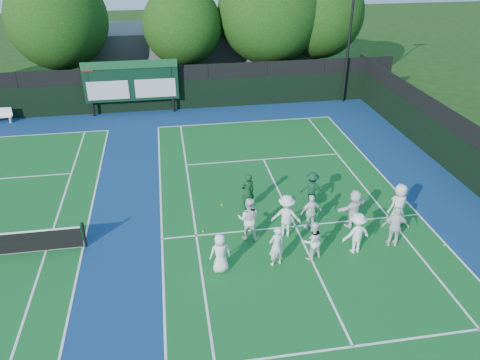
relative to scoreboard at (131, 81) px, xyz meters
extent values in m
plane|color=#17370F|center=(7.01, -15.59, -2.19)|extent=(120.00, 120.00, 0.00)
cube|color=navy|center=(1.01, -14.59, -2.19)|extent=(34.00, 32.00, 0.01)
cube|color=#135C22|center=(7.01, -14.59, -2.18)|extent=(10.97, 23.77, 0.00)
cube|color=white|center=(7.01, -2.70, -2.18)|extent=(10.97, 0.08, 0.00)
cube|color=white|center=(1.53, -14.59, -2.18)|extent=(0.08, 23.77, 0.00)
cube|color=white|center=(12.50, -14.59, -2.18)|extent=(0.08, 23.77, 0.00)
cube|color=white|center=(2.90, -14.59, -2.18)|extent=(0.08, 23.77, 0.00)
cube|color=white|center=(11.13, -14.59, -2.18)|extent=(0.08, 23.77, 0.00)
cube|color=white|center=(7.01, -20.99, -2.18)|extent=(8.23, 0.08, 0.00)
cube|color=white|center=(7.01, -8.19, -2.18)|extent=(8.23, 0.08, 0.00)
cube|color=white|center=(7.01, -14.59, -2.18)|extent=(0.08, 12.80, 0.00)
cube|color=white|center=(-6.99, -2.70, -2.18)|extent=(10.97, 0.08, 0.00)
cube|color=white|center=(-1.50, -14.59, -2.18)|extent=(0.08, 23.77, 0.00)
cube|color=white|center=(-2.87, -14.59, -2.18)|extent=(0.08, 23.77, 0.00)
cube|color=black|center=(1.01, 0.41, -1.19)|extent=(34.00, 0.08, 2.00)
cube|color=black|center=(1.01, 0.41, 0.31)|extent=(34.00, 0.05, 1.00)
cylinder|color=black|center=(-2.59, 0.01, -0.44)|extent=(0.16, 0.16, 3.50)
cylinder|color=black|center=(2.61, 0.01, -0.44)|extent=(0.16, 0.16, 3.50)
cube|color=black|center=(0.01, 0.01, 0.01)|extent=(6.00, 0.15, 2.60)
cube|color=#164E28|center=(0.01, -0.09, 1.11)|extent=(6.00, 0.05, 0.50)
cube|color=silver|center=(-1.49, -0.09, -0.49)|extent=(2.60, 0.04, 1.20)
cube|color=silver|center=(1.51, -0.09, -0.49)|extent=(2.60, 0.04, 1.20)
cube|color=maroon|center=(-2.59, -0.09, 1.01)|extent=(0.70, 0.04, 0.50)
cube|color=#5C5C61|center=(5.01, 8.41, -0.19)|extent=(18.00, 6.00, 4.00)
cylinder|color=black|center=(14.51, 0.11, 2.81)|extent=(0.16, 0.16, 10.00)
cylinder|color=black|center=(-1.39, -14.59, -1.64)|extent=(0.10, 0.10, 1.10)
cube|color=white|center=(-8.28, -0.29, -1.77)|extent=(1.49, 0.40, 0.06)
cube|color=white|center=(-7.68, -0.29, -1.99)|extent=(0.06, 0.35, 0.40)
cylinder|color=black|center=(-4.59, 3.91, -0.69)|extent=(0.44, 0.44, 3.00)
sphere|color=#13370C|center=(-4.59, 3.91, 3.30)|extent=(6.66, 6.66, 6.66)
sphere|color=#13370C|center=(-3.99, 4.21, 2.64)|extent=(4.66, 4.66, 4.66)
cylinder|color=black|center=(3.67, 3.91, -0.81)|extent=(0.44, 0.44, 2.77)
sphere|color=#13370C|center=(3.67, 3.91, 2.65)|extent=(5.53, 5.53, 5.53)
sphere|color=#13370C|center=(4.27, 4.21, 2.10)|extent=(3.87, 3.87, 3.87)
cylinder|color=black|center=(9.93, 3.91, -0.75)|extent=(0.44, 0.44, 2.88)
sphere|color=#13370C|center=(9.93, 3.91, 3.52)|extent=(7.54, 7.54, 7.54)
sphere|color=#13370C|center=(10.53, 4.21, 2.77)|extent=(5.28, 5.28, 5.28)
cylinder|color=black|center=(13.62, 3.91, -0.68)|extent=(0.44, 0.44, 3.03)
sphere|color=#13370C|center=(13.62, 3.91, 3.22)|extent=(6.35, 6.35, 6.35)
sphere|color=#13370C|center=(14.22, 4.21, 2.58)|extent=(4.45, 4.45, 4.45)
sphere|color=yellow|center=(3.19, -14.35, -2.16)|extent=(0.07, 0.07, 0.07)
sphere|color=yellow|center=(9.89, -14.83, -2.16)|extent=(0.07, 0.07, 0.07)
sphere|color=yellow|center=(12.39, -16.84, -2.16)|extent=(0.07, 0.07, 0.07)
sphere|color=yellow|center=(4.21, -12.46, -2.16)|extent=(0.07, 0.07, 0.07)
imported|color=white|center=(3.59, -16.86, -1.42)|extent=(0.80, 0.56, 1.55)
imported|color=white|center=(5.64, -16.85, -1.37)|extent=(0.69, 0.56, 1.65)
imported|color=white|center=(7.03, -16.70, -1.40)|extent=(0.91, 0.80, 1.59)
imported|color=white|center=(8.78, -16.58, -1.35)|extent=(1.18, 0.79, 1.68)
imported|color=white|center=(10.40, -16.44, -1.33)|extent=(1.08, 0.65, 1.72)
imported|color=white|center=(4.94, -15.05, -1.28)|extent=(1.05, 0.92, 1.82)
imported|color=white|center=(6.45, -15.08, -1.29)|extent=(1.31, 0.97, 1.81)
imported|color=white|center=(7.55, -14.83, -1.40)|extent=(0.98, 0.53, 1.59)
imported|color=white|center=(9.36, -14.87, -1.37)|extent=(1.59, 1.07, 1.65)
imported|color=silver|center=(11.20, -15.07, -1.26)|extent=(1.04, 0.83, 1.86)
imported|color=#103C1D|center=(5.30, -12.88, -1.34)|extent=(0.70, 0.55, 1.71)
imported|color=#0F3A22|center=(8.17, -12.94, -1.41)|extent=(1.12, 0.82, 1.57)
camera|label=1|loc=(2.11, -30.10, 8.78)|focal=35.00mm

